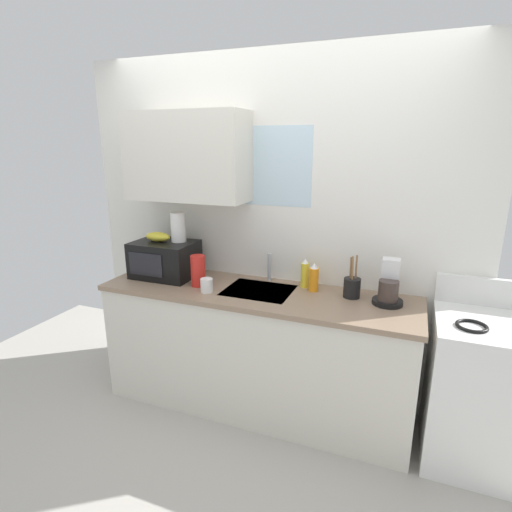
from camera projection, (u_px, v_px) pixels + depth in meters
name	position (u px, v px, depth m)	size (l,w,h in m)	color
kitchen_wall_assembly	(257.00, 217.00, 2.97)	(2.96, 0.42, 2.50)	white
counter_unit	(256.00, 348.00, 2.90)	(2.19, 0.63, 0.90)	silver
sink_faucet	(269.00, 267.00, 2.96)	(0.03, 0.03, 0.21)	#B2B5BA
stove_range	(481.00, 391.00, 2.40)	(0.60, 0.60, 1.08)	white
microwave	(165.00, 259.00, 3.05)	(0.46, 0.35, 0.27)	black
banana_bunch	(158.00, 237.00, 3.03)	(0.20, 0.11, 0.07)	gold
paper_towel_roll	(178.00, 227.00, 3.00)	(0.11, 0.11, 0.22)	white
coffee_maker	(389.00, 287.00, 2.55)	(0.19, 0.21, 0.28)	black
dish_soap_bottle_yellow	(305.00, 274.00, 2.83)	(0.06, 0.06, 0.21)	yellow
dish_soap_bottle_orange	(314.00, 278.00, 2.76)	(0.07, 0.07, 0.20)	orange
cereal_canister	(198.00, 271.00, 2.85)	(0.10, 0.10, 0.22)	red
mug_white	(207.00, 285.00, 2.75)	(0.08, 0.08, 0.10)	white
utensil_crock	(352.00, 287.00, 2.65)	(0.11, 0.11, 0.29)	black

